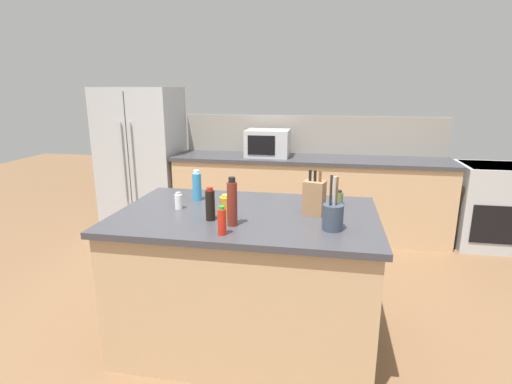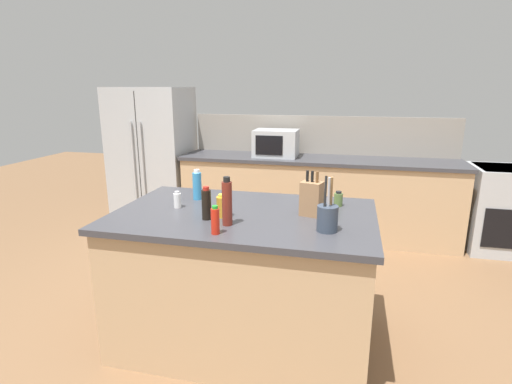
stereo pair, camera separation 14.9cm
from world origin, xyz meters
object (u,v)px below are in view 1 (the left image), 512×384
(soy_sauce_bottle, at_px, (210,205))
(refrigerator, at_px, (142,157))
(utensil_crock, at_px, (333,216))
(spice_jar_oregano, at_px, (339,198))
(hot_sauce_bottle, at_px, (222,221))
(microwave, at_px, (268,143))
(range_oven, at_px, (493,205))
(salt_shaker, at_px, (179,201))
(honey_jar, at_px, (226,207))
(dish_soap_bottle, at_px, (197,186))
(knife_block, at_px, (314,197))
(vinegar_bottle, at_px, (232,203))

(soy_sauce_bottle, bearing_deg, refrigerator, 123.96)
(utensil_crock, height_order, spice_jar_oregano, utensil_crock)
(spice_jar_oregano, bearing_deg, hot_sauce_bottle, -132.28)
(microwave, relative_size, soy_sauce_bottle, 2.40)
(range_oven, relative_size, soy_sauce_bottle, 4.38)
(salt_shaker, bearing_deg, honey_jar, -17.95)
(dish_soap_bottle, height_order, spice_jar_oregano, dish_soap_bottle)
(knife_block, height_order, hot_sauce_bottle, knife_block)
(salt_shaker, distance_m, dish_soap_bottle, 0.24)
(microwave, relative_size, spice_jar_oregano, 4.81)
(honey_jar, xyz_separation_m, hot_sauce_bottle, (0.06, -0.30, 0.01))
(honey_jar, relative_size, vinegar_bottle, 0.50)
(soy_sauce_bottle, xyz_separation_m, dish_soap_bottle, (-0.22, 0.41, 0.01))
(range_oven, bearing_deg, spice_jar_oregano, -132.39)
(microwave, bearing_deg, hot_sauce_bottle, -86.76)
(dish_soap_bottle, bearing_deg, knife_block, -12.16)
(spice_jar_oregano, bearing_deg, microwave, 112.78)
(range_oven, height_order, knife_block, knife_block)
(spice_jar_oregano, bearing_deg, vinegar_bottle, -138.60)
(utensil_crock, height_order, vinegar_bottle, utensil_crock)
(range_oven, distance_m, vinegar_bottle, 3.46)
(hot_sauce_bottle, bearing_deg, honey_jar, 100.32)
(range_oven, height_order, microwave, microwave)
(vinegar_bottle, xyz_separation_m, spice_jar_oregano, (0.63, 0.55, -0.09))
(utensil_crock, relative_size, spice_jar_oregano, 3.06)
(vinegar_bottle, bearing_deg, utensil_crock, 3.21)
(refrigerator, xyz_separation_m, spice_jar_oregano, (2.42, -1.95, 0.12))
(range_oven, bearing_deg, dish_soap_bottle, -144.35)
(salt_shaker, relative_size, honey_jar, 0.78)
(knife_block, xyz_separation_m, utensil_crock, (0.12, -0.27, -0.03))
(refrigerator, xyz_separation_m, knife_block, (2.26, -2.20, 0.19))
(honey_jar, bearing_deg, refrigerator, 126.07)
(microwave, bearing_deg, honey_jar, -87.70)
(refrigerator, bearing_deg, dish_soap_bottle, -54.99)
(knife_block, height_order, spice_jar_oregano, knife_block)
(range_oven, xyz_separation_m, dish_soap_bottle, (-2.74, -1.97, 0.58))
(knife_block, height_order, utensil_crock, utensil_crock)
(microwave, xyz_separation_m, vinegar_bottle, (0.17, -2.45, -0.02))
(microwave, relative_size, hot_sauce_bottle, 3.05)
(range_oven, bearing_deg, salt_shaker, -141.94)
(utensil_crock, distance_m, vinegar_bottle, 0.59)
(hot_sauce_bottle, distance_m, vinegar_bottle, 0.17)
(salt_shaker, xyz_separation_m, soy_sauce_bottle, (0.28, -0.19, 0.05))
(refrigerator, bearing_deg, utensil_crock, -46.06)
(salt_shaker, height_order, soy_sauce_bottle, soy_sauce_bottle)
(utensil_crock, relative_size, soy_sauce_bottle, 1.53)
(utensil_crock, bearing_deg, spice_jar_oregano, 85.27)
(knife_block, relative_size, salt_shaker, 2.53)
(knife_block, bearing_deg, salt_shaker, -162.68)
(microwave, relative_size, dish_soap_bottle, 2.26)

